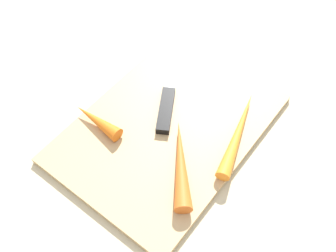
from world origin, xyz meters
TOP-DOWN VIEW (x-y plane):
  - ground_plane at (0.00, 0.00)m, footprint 1.40×1.40m
  - cutting_board at (0.00, 0.00)m, footprint 0.36×0.26m
  - knife at (0.03, 0.03)m, footprint 0.18×0.12m
  - carrot_medium at (-0.05, -0.06)m, footprint 0.13×0.12m
  - carrot_longest at (0.05, -0.10)m, footprint 0.17×0.07m
  - carrot_shortest at (-0.07, 0.09)m, footprint 0.03×0.09m

SIDE VIEW (x-z plane):
  - ground_plane at x=0.00m, z-range 0.00..0.00m
  - cutting_board at x=0.00m, z-range 0.00..0.01m
  - knife at x=0.03m, z-range 0.01..0.02m
  - carrot_longest at x=0.05m, z-range 0.01..0.03m
  - carrot_shortest at x=-0.07m, z-range 0.01..0.04m
  - carrot_medium at x=-0.05m, z-range 0.01..0.04m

